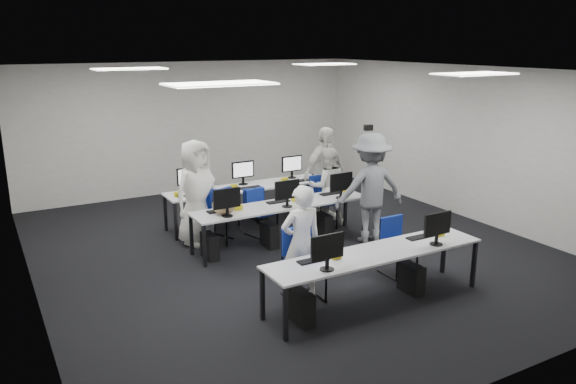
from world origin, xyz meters
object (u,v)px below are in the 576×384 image
desk_mid (282,207)px  student_1 (327,186)px  chair_3 (261,221)px  chair_2 (214,227)px  student_3 (324,174)px  chair_1 (397,257)px  student_0 (301,243)px  chair_0 (303,278)px  desk_front (376,255)px  chair_6 (251,216)px  chair_5 (214,223)px  student_2 (197,192)px  chair_4 (323,211)px  photographer (370,188)px  chair_7 (320,208)px

desk_mid → student_1: (1.30, 0.57, 0.07)m
desk_mid → chair_3: size_ratio=3.75×
chair_2 → student_3: size_ratio=0.50×
chair_1 → chair_3: chair_1 is taller
chair_2 → student_3: (2.43, 0.20, 0.63)m
student_0 → student_3: size_ratio=0.88×
chair_0 → student_0: student_0 is taller
desk_front → chair_2: 3.43m
chair_0 → chair_6: size_ratio=1.15×
chair_1 → desk_mid: bearing=114.4°
desk_mid → chair_5: bearing=140.1°
student_2 → chair_4: bearing=-25.6°
student_2 → student_3: student_3 is taller
photographer → student_1: bearing=-70.9°
chair_6 → student_2: size_ratio=0.46×
chair_2 → chair_6: (0.88, 0.30, -0.02)m
chair_3 → student_3: 1.68m
desk_front → chair_6: size_ratio=3.75×
chair_5 → chair_7: chair_5 is taller
chair_3 → chair_0: bearing=-120.3°
chair_4 → student_2: 2.51m
student_0 → chair_5: bearing=-83.7°
student_0 → chair_3: bearing=-101.7°
chair_7 → student_0: size_ratio=0.53×
chair_0 → chair_2: 2.69m
chair_2 → desk_mid: bearing=-14.0°
chair_3 → photographer: size_ratio=0.44×
chair_5 → student_1: 2.30m
chair_2 → student_0: bearing=-66.6°
desk_mid → chair_4: chair_4 is taller
student_0 → student_3: student_3 is taller
chair_1 → photographer: (0.53, 1.40, 0.69)m
desk_mid → student_2: 1.50m
chair_1 → student_1: (0.40, 2.57, 0.47)m
student_2 → photographer: size_ratio=0.95×
photographer → chair_0: bearing=45.7°
chair_2 → student_0: (0.21, -2.65, 0.52)m
chair_3 → student_2: 1.33m
chair_0 → chair_2: size_ratio=1.06×
desk_front → chair_1: 1.16m
desk_front → student_3: 3.75m
chair_4 → student_0: size_ratio=0.59×
chair_1 → student_2: student_2 is taller
desk_mid → student_3: size_ratio=1.73×
student_2 → student_3: size_ratio=0.99×
chair_5 → student_1: bearing=-26.5°
student_0 → chair_6: bearing=-99.4°
student_0 → student_3: (2.22, 2.86, 0.11)m
student_0 → student_1: student_0 is taller
desk_mid → photographer: bearing=-22.7°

